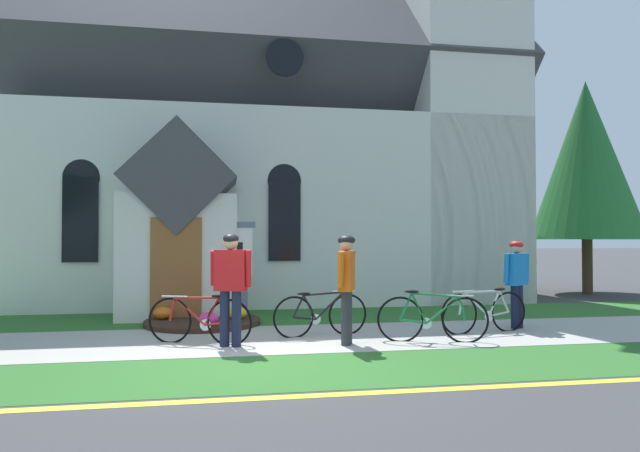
{
  "coord_description": "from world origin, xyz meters",
  "views": [
    {
      "loc": [
        -0.27,
        -7.49,
        1.69
      ],
      "look_at": [
        1.65,
        3.69,
        1.94
      ],
      "focal_mm": 30.67,
      "sensor_mm": 36.0,
      "label": 1
    }
  ],
  "objects_px": {
    "bicycle_white": "(321,314)",
    "roadside_conifer": "(586,160)",
    "cyclist_in_red_jersey": "(517,277)",
    "cyclist_in_blue_jersey": "(347,280)",
    "bicycle_green": "(485,312)",
    "bicycle_orange": "(432,318)",
    "bicycle_yellow": "(200,320)",
    "cyclist_in_white_jersey": "(231,280)",
    "church_sign": "(204,254)"
  },
  "relations": [
    {
      "from": "bicycle_yellow",
      "to": "cyclist_in_red_jersey",
      "type": "distance_m",
      "value": 5.81
    },
    {
      "from": "bicycle_yellow",
      "to": "bicycle_white",
      "type": "distance_m",
      "value": 2.05
    },
    {
      "from": "bicycle_orange",
      "to": "cyclist_in_blue_jersey",
      "type": "height_order",
      "value": "cyclist_in_blue_jersey"
    },
    {
      "from": "bicycle_white",
      "to": "roadside_conifer",
      "type": "xyz_separation_m",
      "value": [
        9.15,
        5.61,
        3.68
      ]
    },
    {
      "from": "cyclist_in_white_jersey",
      "to": "cyclist_in_red_jersey",
      "type": "height_order",
      "value": "cyclist_in_white_jersey"
    },
    {
      "from": "bicycle_yellow",
      "to": "cyclist_in_white_jersey",
      "type": "relative_size",
      "value": 0.94
    },
    {
      "from": "bicycle_yellow",
      "to": "cyclist_in_red_jersey",
      "type": "bearing_deg",
      "value": 4.98
    },
    {
      "from": "bicycle_white",
      "to": "cyclist_in_red_jersey",
      "type": "distance_m",
      "value": 3.78
    },
    {
      "from": "bicycle_white",
      "to": "bicycle_yellow",
      "type": "bearing_deg",
      "value": -169.76
    },
    {
      "from": "cyclist_in_red_jersey",
      "to": "bicycle_green",
      "type": "bearing_deg",
      "value": -157.77
    },
    {
      "from": "bicycle_white",
      "to": "bicycle_green",
      "type": "bearing_deg",
      "value": -3.8
    },
    {
      "from": "cyclist_in_white_jersey",
      "to": "bicycle_white",
      "type": "bearing_deg",
      "value": 24.58
    },
    {
      "from": "bicycle_yellow",
      "to": "cyclist_in_blue_jersey",
      "type": "distance_m",
      "value": 2.43
    },
    {
      "from": "cyclist_in_white_jersey",
      "to": "roadside_conifer",
      "type": "distance_m",
      "value": 12.78
    },
    {
      "from": "bicycle_yellow",
      "to": "bicycle_white",
      "type": "bearing_deg",
      "value": 10.24
    },
    {
      "from": "bicycle_green",
      "to": "church_sign",
      "type": "bearing_deg",
      "value": 154.34
    },
    {
      "from": "church_sign",
      "to": "bicycle_green",
      "type": "relative_size",
      "value": 1.19
    },
    {
      "from": "church_sign",
      "to": "bicycle_green",
      "type": "xyz_separation_m",
      "value": [
        4.98,
        -2.39,
        -0.99
      ]
    },
    {
      "from": "bicycle_orange",
      "to": "cyclist_in_blue_jersey",
      "type": "bearing_deg",
      "value": 179.48
    },
    {
      "from": "bicycle_white",
      "to": "bicycle_orange",
      "type": "xyz_separation_m",
      "value": [
        1.68,
        -0.86,
        0.02
      ]
    },
    {
      "from": "church_sign",
      "to": "cyclist_in_white_jersey",
      "type": "height_order",
      "value": "church_sign"
    },
    {
      "from": "bicycle_orange",
      "to": "cyclist_in_red_jersey",
      "type": "relative_size",
      "value": 1.07
    },
    {
      "from": "church_sign",
      "to": "bicycle_green",
      "type": "bearing_deg",
      "value": -25.66
    },
    {
      "from": "bicycle_white",
      "to": "cyclist_in_red_jersey",
      "type": "height_order",
      "value": "cyclist_in_red_jersey"
    },
    {
      "from": "bicycle_white",
      "to": "bicycle_orange",
      "type": "bearing_deg",
      "value": -27.17
    },
    {
      "from": "cyclist_in_white_jersey",
      "to": "cyclist_in_red_jersey",
      "type": "relative_size",
      "value": 1.07
    },
    {
      "from": "cyclist_in_red_jersey",
      "to": "cyclist_in_blue_jersey",
      "type": "bearing_deg",
      "value": -164.12
    },
    {
      "from": "church_sign",
      "to": "cyclist_in_red_jersey",
      "type": "bearing_deg",
      "value": -19.59
    },
    {
      "from": "cyclist_in_red_jersey",
      "to": "bicycle_white",
      "type": "bearing_deg",
      "value": -177.91
    },
    {
      "from": "cyclist_in_blue_jersey",
      "to": "roadside_conifer",
      "type": "relative_size",
      "value": 0.27
    },
    {
      "from": "church_sign",
      "to": "bicycle_yellow",
      "type": "distance_m",
      "value": 2.74
    },
    {
      "from": "church_sign",
      "to": "roadside_conifer",
      "type": "relative_size",
      "value": 0.32
    },
    {
      "from": "bicycle_white",
      "to": "roadside_conifer",
      "type": "bearing_deg",
      "value": 31.48
    },
    {
      "from": "bicycle_green",
      "to": "cyclist_in_red_jersey",
      "type": "height_order",
      "value": "cyclist_in_red_jersey"
    },
    {
      "from": "bicycle_yellow",
      "to": "roadside_conifer",
      "type": "height_order",
      "value": "roadside_conifer"
    },
    {
      "from": "bicycle_yellow",
      "to": "cyclist_in_blue_jersey",
      "type": "relative_size",
      "value": 0.96
    },
    {
      "from": "bicycle_yellow",
      "to": "bicycle_orange",
      "type": "bearing_deg",
      "value": -7.66
    },
    {
      "from": "church_sign",
      "to": "roadside_conifer",
      "type": "height_order",
      "value": "roadside_conifer"
    },
    {
      "from": "bicycle_white",
      "to": "cyclist_in_white_jersey",
      "type": "height_order",
      "value": "cyclist_in_white_jersey"
    },
    {
      "from": "roadside_conifer",
      "to": "bicycle_green",
      "type": "bearing_deg",
      "value": -137.03
    },
    {
      "from": "bicycle_yellow",
      "to": "roadside_conifer",
      "type": "bearing_deg",
      "value": 28.11
    },
    {
      "from": "bicycle_white",
      "to": "cyclist_in_white_jersey",
      "type": "relative_size",
      "value": 0.97
    },
    {
      "from": "bicycle_white",
      "to": "bicycle_orange",
      "type": "relative_size",
      "value": 0.97
    },
    {
      "from": "church_sign",
      "to": "cyclist_in_white_jersey",
      "type": "distance_m",
      "value": 2.96
    },
    {
      "from": "cyclist_in_blue_jersey",
      "to": "bicycle_yellow",
      "type": "bearing_deg",
      "value": 168.02
    },
    {
      "from": "bicycle_orange",
      "to": "roadside_conifer",
      "type": "xyz_separation_m",
      "value": [
        7.47,
        6.47,
        3.66
      ]
    },
    {
      "from": "church_sign",
      "to": "roadside_conifer",
      "type": "xyz_separation_m",
      "value": [
        11.2,
        3.41,
        2.69
      ]
    },
    {
      "from": "bicycle_green",
      "to": "cyclist_in_blue_jersey",
      "type": "relative_size",
      "value": 1.01
    },
    {
      "from": "bicycle_orange",
      "to": "cyclist_in_white_jersey",
      "type": "height_order",
      "value": "cyclist_in_white_jersey"
    },
    {
      "from": "bicycle_orange",
      "to": "cyclist_in_blue_jersey",
      "type": "distance_m",
      "value": 1.55
    }
  ]
}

